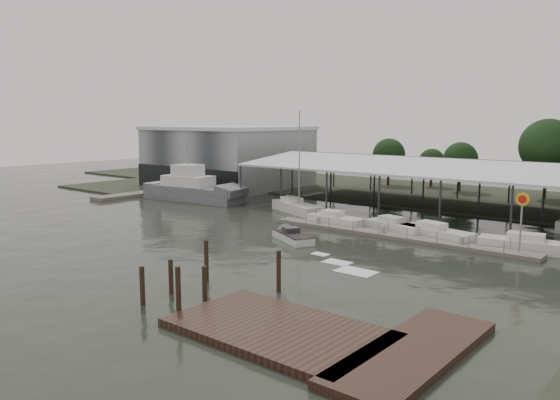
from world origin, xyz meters
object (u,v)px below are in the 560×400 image
Objects in this scene: shell_fuel_sign at (522,212)px; white_sailboat at (297,207)px; speedboat_underway at (291,236)px; grey_trawler at (194,190)px.

white_sailboat is at bearing 168.34° from shell_fuel_sign.
speedboat_underway is at bearing -159.90° from shell_fuel_sign.
shell_fuel_sign is 0.33× the size of grey_trawler.
grey_trawler is 1.30× the size of white_sailboat.
speedboat_underway is (27.17, -11.51, -1.19)m from grey_trawler.
white_sailboat is at bearing -26.72° from speedboat_underway.
grey_trawler reaches higher than shell_fuel_sign.
grey_trawler reaches higher than speedboat_underway.
shell_fuel_sign reaches higher than speedboat_underway.
shell_fuel_sign is at bearing 10.65° from white_sailboat.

